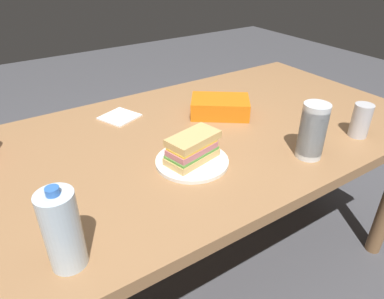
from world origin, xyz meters
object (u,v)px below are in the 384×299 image
Objects in this scene: dining_table at (187,154)px; water_bottle_tall at (62,230)px; chip_bag at (220,107)px; soda_can_silver at (361,120)px; plastic_cup_stack at (312,131)px; paper_plate at (192,161)px; sandwich at (192,148)px.

water_bottle_tall is (-0.53, -0.35, 0.17)m from dining_table.
dining_table is 0.66m from water_bottle_tall.
soda_can_silver is at bearing 163.43° from chip_bag.
plastic_cup_stack reaches higher than dining_table.
plastic_cup_stack is at bearing -52.42° from dining_table.
paper_plate is 1.02× the size of chip_bag.
sandwich is 0.39m from plastic_cup_stack.
paper_plate is at bearing -117.83° from dining_table.
dining_table is at bearing 127.58° from plastic_cup_stack.
chip_bag is 1.24× the size of plastic_cup_stack.
sandwich is at bearing 152.46° from plastic_cup_stack.
water_bottle_tall is (-0.74, -0.43, 0.06)m from chip_bag.
soda_can_silver is at bearing -16.38° from paper_plate.
paper_plate is 1.26× the size of plastic_cup_stack.
chip_bag reaches higher than dining_table.
dining_table is 8.00× the size of paper_plate.
sandwich is (0.00, 0.00, 0.05)m from paper_plate.
chip_bag is at bearing 126.56° from soda_can_silver.
paper_plate is 0.05m from sandwich.
soda_can_silver is (0.31, -0.42, 0.03)m from chip_bag.
dining_table is 9.53× the size of sandwich.
soda_can_silver reaches higher than chip_bag.
chip_bag is 1.89× the size of soda_can_silver.
plastic_cup_stack is at bearing 1.01° from water_bottle_tall.
dining_table is at bearing 62.69° from sandwich.
dining_table is at bearing 62.17° from paper_plate.
paper_plate is at bearing 153.04° from plastic_cup_stack.
paper_plate is 0.49m from water_bottle_tall.
water_bottle_tall is at bearing 66.99° from chip_bag.
water_bottle_tall reaches higher than paper_plate.
water_bottle_tall is 1.05m from soda_can_silver.
water_bottle_tall is 1.11× the size of plastic_cup_stack.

